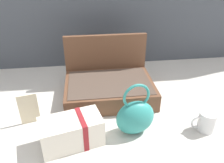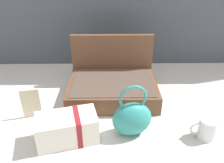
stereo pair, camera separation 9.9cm
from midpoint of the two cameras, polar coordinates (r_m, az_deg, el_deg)
ground_plane at (r=1.11m, az=2.31°, el=-7.72°), size 6.00×6.00×0.00m
open_suitcase at (r=1.20m, az=2.49°, el=-0.64°), size 0.45×0.34×0.29m
teal_pouch_handbag at (r=0.94m, az=8.07°, el=-9.20°), size 0.18×0.12×0.24m
cream_toiletry_bag at (r=0.93m, az=-7.95°, el=-11.61°), size 0.26×0.18×0.12m
coffee_mug at (r=1.04m, az=25.27°, el=-10.78°), size 0.11×0.07×0.09m
info_card_left at (r=1.08m, az=-17.26°, el=-5.36°), size 0.08×0.02×0.15m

